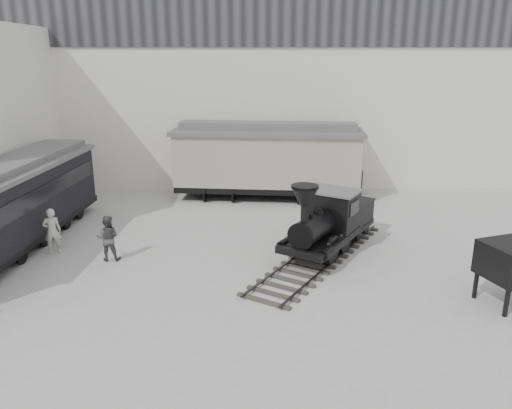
{
  "coord_description": "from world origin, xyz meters",
  "views": [
    {
      "loc": [
        -0.82,
        -14.49,
        7.65
      ],
      "look_at": [
        -0.27,
        4.21,
        2.0
      ],
      "focal_mm": 35.0,
      "sensor_mm": 36.0,
      "label": 1
    }
  ],
  "objects_px": {
    "boxcar": "(267,159)",
    "visitor_a": "(52,231)",
    "passenger_coach": "(10,206)",
    "visitor_b": "(108,238)",
    "locomotive": "(327,225)"
  },
  "relations": [
    {
      "from": "visitor_b",
      "to": "locomotive",
      "type": "bearing_deg",
      "value": -177.82
    },
    {
      "from": "locomotive",
      "to": "boxcar",
      "type": "height_order",
      "value": "boxcar"
    },
    {
      "from": "visitor_b",
      "to": "visitor_a",
      "type": "bearing_deg",
      "value": -18.63
    },
    {
      "from": "passenger_coach",
      "to": "visitor_a",
      "type": "relative_size",
      "value": 6.77
    },
    {
      "from": "passenger_coach",
      "to": "locomotive",
      "type": "bearing_deg",
      "value": 2.46
    },
    {
      "from": "visitor_a",
      "to": "visitor_b",
      "type": "distance_m",
      "value": 2.49
    },
    {
      "from": "boxcar",
      "to": "visitor_a",
      "type": "bearing_deg",
      "value": -131.98
    },
    {
      "from": "locomotive",
      "to": "boxcar",
      "type": "xyz_separation_m",
      "value": [
        -1.96,
        8.12,
        1.02
      ]
    },
    {
      "from": "boxcar",
      "to": "visitor_a",
      "type": "distance_m",
      "value": 11.97
    },
    {
      "from": "passenger_coach",
      "to": "visitor_b",
      "type": "distance_m",
      "value": 4.36
    },
    {
      "from": "locomotive",
      "to": "boxcar",
      "type": "distance_m",
      "value": 8.41
    },
    {
      "from": "visitor_a",
      "to": "visitor_b",
      "type": "height_order",
      "value": "visitor_a"
    },
    {
      "from": "boxcar",
      "to": "passenger_coach",
      "type": "bearing_deg",
      "value": -138.4
    },
    {
      "from": "visitor_a",
      "to": "visitor_b",
      "type": "xyz_separation_m",
      "value": [
        2.38,
        -0.75,
        -0.04
      ]
    },
    {
      "from": "passenger_coach",
      "to": "boxcar",
      "type": "bearing_deg",
      "value": 40.5
    }
  ]
}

